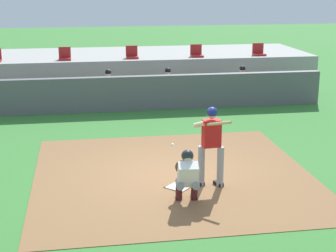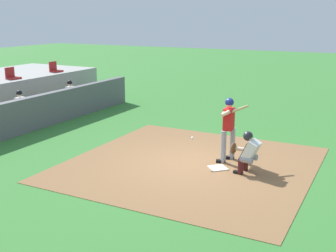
% 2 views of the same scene
% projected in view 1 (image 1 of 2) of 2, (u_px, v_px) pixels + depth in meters
% --- Properties ---
extents(ground_plane, '(80.00, 80.00, 0.00)m').
position_uv_depth(ground_plane, '(173.00, 175.00, 12.47)').
color(ground_plane, '#387A33').
extents(dirt_infield, '(6.40, 6.40, 0.01)m').
position_uv_depth(dirt_infield, '(173.00, 175.00, 12.47)').
color(dirt_infield, olive).
rests_on(dirt_infield, ground).
extents(home_plate, '(0.62, 0.62, 0.02)m').
position_uv_depth(home_plate, '(179.00, 187.00, 11.71)').
color(home_plate, white).
rests_on(home_plate, dirt_infield).
extents(batter_at_plate, '(0.74, 0.71, 1.80)m').
position_uv_depth(batter_at_plate, '(211.00, 141.00, 11.53)').
color(batter_at_plate, '#99999E').
rests_on(batter_at_plate, ground).
extents(catcher_crouched, '(0.51, 1.90, 1.13)m').
position_uv_depth(catcher_crouched, '(187.00, 174.00, 10.82)').
color(catcher_crouched, gray).
rests_on(catcher_crouched, ground).
extents(dugout_wall, '(13.00, 0.30, 1.20)m').
position_uv_depth(dugout_wall, '(141.00, 93.00, 18.49)').
color(dugout_wall, '#59595E').
rests_on(dugout_wall, ground).
extents(dugout_bench, '(11.80, 0.44, 0.45)m').
position_uv_depth(dugout_bench, '(138.00, 97.00, 19.54)').
color(dugout_bench, olive).
rests_on(dugout_bench, ground).
extents(dugout_player_0, '(0.49, 0.70, 1.30)m').
position_uv_depth(dugout_player_0, '(109.00, 87.00, 19.11)').
color(dugout_player_0, '#939399').
rests_on(dugout_player_0, ground).
extents(dugout_player_1, '(0.49, 0.70, 1.30)m').
position_uv_depth(dugout_player_1, '(168.00, 85.00, 19.45)').
color(dugout_player_1, '#939399').
rests_on(dugout_player_1, ground).
extents(dugout_player_2, '(0.49, 0.70, 1.30)m').
position_uv_depth(dugout_player_2, '(243.00, 83.00, 19.89)').
color(dugout_player_2, '#939399').
rests_on(dugout_player_2, ground).
extents(stands_platform, '(15.00, 4.40, 1.40)m').
position_uv_depth(stands_platform, '(129.00, 69.00, 22.65)').
color(stands_platform, '#9E9E99').
rests_on(stands_platform, ground).
extents(stadium_seat_1, '(0.46, 0.46, 0.48)m').
position_uv_depth(stadium_seat_1, '(65.00, 56.00, 20.57)').
color(stadium_seat_1, '#A51E1E').
rests_on(stadium_seat_1, stands_platform).
extents(stadium_seat_2, '(0.46, 0.46, 0.48)m').
position_uv_depth(stadium_seat_2, '(132.00, 55.00, 20.98)').
color(stadium_seat_2, '#A51E1E').
rests_on(stadium_seat_2, stands_platform).
extents(stadium_seat_3, '(0.46, 0.46, 0.48)m').
position_uv_depth(stadium_seat_3, '(197.00, 53.00, 21.39)').
color(stadium_seat_3, '#A51E1E').
rests_on(stadium_seat_3, stands_platform).
extents(stadium_seat_4, '(0.46, 0.46, 0.48)m').
position_uv_depth(stadium_seat_4, '(259.00, 52.00, 21.80)').
color(stadium_seat_4, '#A51E1E').
rests_on(stadium_seat_4, stands_platform).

